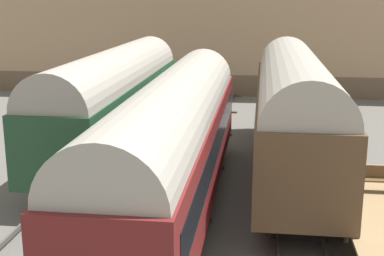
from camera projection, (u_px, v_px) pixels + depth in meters
The scene contains 5 objects.
track_left at pixel (22, 249), 16.30m from camera, with size 2.60×60.00×0.26m.
train_car_maroon at pixel (175, 137), 18.28m from camera, with size 2.87×17.78×5.13m.
train_car_green at pixel (116, 95), 26.27m from camera, with size 3.08×17.31×5.16m.
train_car_brown at pixel (293, 106), 22.79m from camera, with size 3.11×16.70×5.43m.
bench at pixel (375, 178), 18.69m from camera, with size 1.40×0.40×0.91m.
Camera 1 is at (2.87, -14.13, 7.64)m, focal length 50.00 mm.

